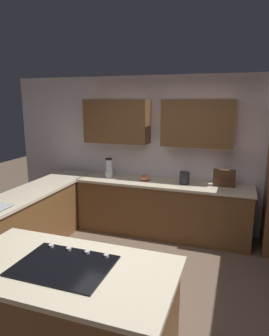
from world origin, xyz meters
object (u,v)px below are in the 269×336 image
at_px(blender, 109,169).
at_px(mixing_bowl, 145,177).
at_px(cooktop, 64,265).
at_px(kettle, 184,178).
at_px(spice_rack, 224,178).

height_order(blender, mixing_bowl, blender).
bearing_deg(cooktop, kettle, -100.03).
relative_size(mixing_bowl, kettle, 0.92).
height_order(spice_rack, kettle, spice_rack).
bearing_deg(mixing_bowl, spice_rack, -177.08).
relative_size(cooktop, kettle, 3.87).
distance_m(cooktop, kettle, 2.79).
height_order(cooktop, blender, blender).
bearing_deg(blender, cooktop, 106.51).
bearing_deg(kettle, cooktop, 79.97).
relative_size(cooktop, blender, 2.28).
height_order(mixing_bowl, spice_rack, spice_rack).
bearing_deg(kettle, blender, -0.00).
relative_size(blender, mixing_bowl, 1.85).
distance_m(cooktop, mixing_bowl, 2.75).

